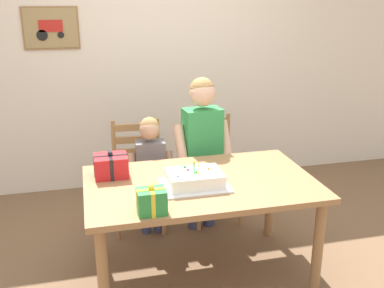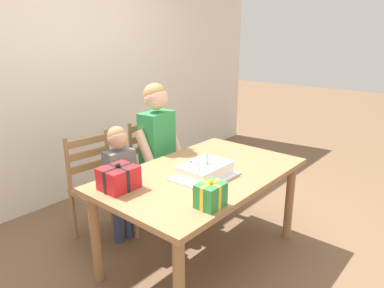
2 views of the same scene
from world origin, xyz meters
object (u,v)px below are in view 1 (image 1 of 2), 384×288
(birthday_cake, at_px, (195,179))
(gift_box_beside_cake, at_px, (152,201))
(gift_box_red_large, at_px, (111,166))
(child_younger, at_px, (151,165))
(chair_right, at_px, (212,168))
(chair_left, at_px, (138,175))
(child_older, at_px, (202,140))
(dining_table, at_px, (201,193))

(birthday_cake, bearing_deg, gift_box_beside_cake, -137.57)
(gift_box_red_large, height_order, child_younger, child_younger)
(birthday_cake, bearing_deg, chair_right, 66.71)
(birthday_cake, height_order, gift_box_beside_cake, birthday_cake)
(birthday_cake, xyz_separation_m, chair_left, (-0.27, 0.92, -0.31))
(gift_box_beside_cake, height_order, child_younger, child_younger)
(gift_box_beside_cake, distance_m, child_older, 1.20)
(gift_box_beside_cake, bearing_deg, child_younger, 81.77)
(gift_box_beside_cake, relative_size, chair_left, 0.20)
(dining_table, distance_m, child_younger, 0.72)
(gift_box_red_large, bearing_deg, birthday_cake, -30.75)
(birthday_cake, xyz_separation_m, child_older, (0.25, 0.75, 0.02))
(dining_table, xyz_separation_m, chair_right, (0.34, 0.85, -0.18))
(birthday_cake, xyz_separation_m, gift_box_red_large, (-0.52, 0.31, 0.03))
(chair_left, xyz_separation_m, child_older, (0.52, -0.18, 0.33))
(dining_table, distance_m, birthday_cake, 0.17)
(chair_left, bearing_deg, child_older, -18.53)
(birthday_cake, xyz_separation_m, gift_box_beside_cake, (-0.33, -0.31, 0.03))
(chair_right, relative_size, child_older, 0.70)
(chair_left, bearing_deg, chair_right, 0.01)
(chair_right, height_order, child_older, child_older)
(birthday_cake, xyz_separation_m, chair_right, (0.40, 0.92, -0.31))
(chair_right, distance_m, child_older, 0.40)
(dining_table, relative_size, child_older, 1.19)
(chair_left, height_order, child_younger, child_younger)
(dining_table, bearing_deg, chair_left, 111.39)
(chair_left, distance_m, chair_right, 0.67)
(dining_table, height_order, chair_left, chair_left)
(birthday_cake, bearing_deg, child_younger, 103.76)
(dining_table, bearing_deg, birthday_cake, -130.82)
(child_older, relative_size, child_younger, 1.29)
(child_younger, bearing_deg, child_older, -0.09)
(child_older, bearing_deg, chair_left, 161.47)
(gift_box_beside_cake, bearing_deg, dining_table, 43.59)
(child_older, bearing_deg, birthday_cake, -108.71)
(birthday_cake, relative_size, gift_box_beside_cake, 2.41)
(gift_box_red_large, xyz_separation_m, chair_left, (0.25, 0.61, -0.34))
(chair_left, bearing_deg, dining_table, -68.61)
(gift_box_red_large, distance_m, chair_right, 1.16)
(gift_box_red_large, bearing_deg, chair_right, 33.47)
(gift_box_beside_cake, xyz_separation_m, chair_right, (0.73, 1.23, -0.34))
(birthday_cake, relative_size, chair_right, 0.48)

